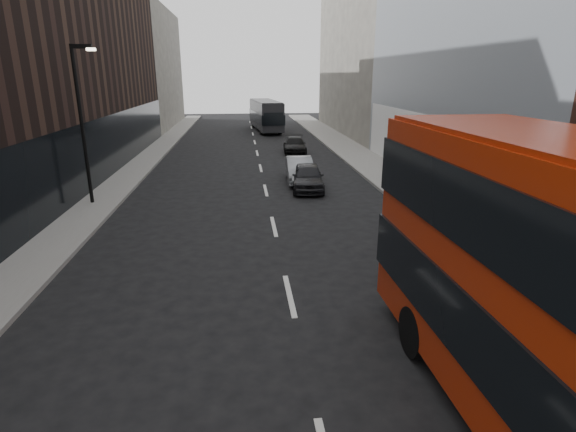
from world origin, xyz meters
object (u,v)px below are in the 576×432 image
object	(u,v)px
car_a	(308,177)
car_c	(295,145)
street_lamp	(82,115)
grey_bus	(266,115)
car_b	(299,170)

from	to	relation	value
car_a	car_c	bearing A→B (deg)	92.19
car_a	car_c	world-z (taller)	car_a
street_lamp	car_c	bearing A→B (deg)	50.96
grey_bus	car_c	distance (m)	14.92
grey_bus	car_c	world-z (taller)	grey_bus
car_a	car_c	xyz separation A→B (m)	(0.69, 11.77, -0.08)
grey_bus	car_c	size ratio (longest dim) A/B	2.42
grey_bus	car_a	distance (m)	26.60
grey_bus	car_b	bearing A→B (deg)	-94.45
car_a	car_c	distance (m)	11.79
grey_bus	car_a	size ratio (longest dim) A/B	2.50
car_c	car_a	bearing A→B (deg)	-89.57
street_lamp	car_b	xyz separation A→B (m)	(10.28, 3.92, -3.49)
car_b	car_a	bearing A→B (deg)	-82.21
car_b	car_c	world-z (taller)	car_b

